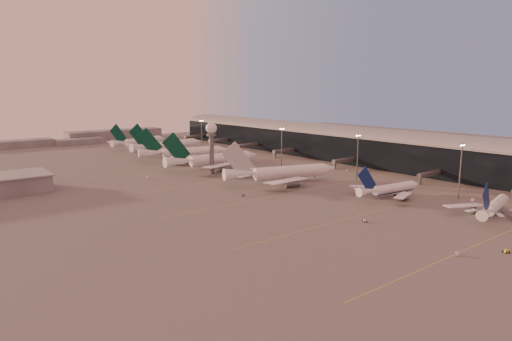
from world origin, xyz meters
TOP-DOWN VIEW (x-y plane):
  - ground at (0.00, 0.00)m, footprint 700.00×700.00m
  - taxiway_markings at (30.00, 56.00)m, footprint 180.00×185.25m
  - terminal at (107.88, 110.09)m, footprint 57.00×362.00m
  - radar_tower at (5.00, 120.00)m, footprint 6.40×6.40m
  - mast_a at (58.00, 0.00)m, footprint 3.60×0.56m
  - mast_b at (55.00, 55.00)m, footprint 3.60×0.56m
  - mast_c at (50.00, 110.00)m, footprint 3.60×0.56m
  - mast_d at (48.00, 200.00)m, footprint 3.60×0.56m
  - distant_horizon at (2.62, 325.14)m, footprint 165.00×37.50m
  - narrowbody_near at (41.29, -23.07)m, footprint 40.33×31.85m
  - narrowbody_mid at (36.71, 21.06)m, footprint 39.95×31.72m
  - widebody_white at (20.19, 75.80)m, footprint 63.14×49.87m
  - greentail_a at (15.65, 134.20)m, footprint 65.90×53.12m
  - greentail_b at (18.17, 173.58)m, footprint 62.23×49.60m
  - greentail_c at (26.55, 213.47)m, footprint 65.62×52.63m
  - greentail_d at (22.98, 256.82)m, footprint 56.60×45.00m
  - gsv_truck_a at (-10.01, -35.50)m, footprint 5.73×4.08m
  - gsv_tug_near at (3.36, -43.81)m, footprint 3.01×3.89m
  - gsv_catering_a at (58.08, -6.74)m, footprint 6.08×3.69m
  - gsv_tug_mid at (-4.16, 3.02)m, footprint 3.56×2.97m
  - gsv_truck_b at (44.01, 40.86)m, footprint 6.38×4.12m
  - gsv_truck_c at (-14.39, 63.97)m, footprint 5.70×5.02m
  - gsv_catering_b at (71.58, 75.47)m, footprint 5.05×2.48m
  - gsv_tug_far at (11.57, 100.32)m, footprint 3.49×4.50m
  - gsv_truck_d at (-30.95, 129.12)m, footprint 2.63×5.98m

SIDE VIEW (x-z plane):
  - ground at x=0.00m, z-range 0.00..0.00m
  - taxiway_markings at x=30.00m, z-range 0.00..0.02m
  - gsv_tug_mid at x=-4.16m, z-range 0.01..0.89m
  - gsv_tug_near at x=3.36m, z-range 0.01..0.99m
  - gsv_tug_far at x=11.57m, z-range 0.02..1.15m
  - gsv_truck_a at x=-10.01m, z-range 0.02..2.21m
  - gsv_truck_c at x=-14.39m, z-range 0.02..2.30m
  - gsv_truck_d at x=-30.95m, z-range 0.02..2.37m
  - gsv_truck_b at x=44.01m, z-range 0.02..2.45m
  - gsv_catering_b at x=71.58m, z-range 0.00..4.11m
  - gsv_catering_a at x=58.08m, z-range 0.00..4.65m
  - narrowbody_mid at x=36.71m, z-range -4.65..10.98m
  - narrowbody_near at x=41.29m, z-range -4.75..11.21m
  - greentail_d at x=22.98m, z-range -6.88..14.39m
  - distant_horizon at x=2.62m, z-range -0.61..8.39m
  - widebody_white at x=20.19m, z-range -7.46..15.38m
  - greentail_b at x=18.17m, z-range -7.48..15.65m
  - greentail_a at x=15.65m, z-range -7.74..16.19m
  - greentail_c at x=26.55m, z-range -7.74..16.20m
  - terminal at x=107.88m, z-range -1.00..22.04m
  - mast_a at x=58.00m, z-range 1.24..26.24m
  - mast_b at x=55.00m, z-range 1.24..26.24m
  - mast_c at x=50.00m, z-range 1.24..26.24m
  - mast_d at x=48.00m, z-range 1.24..26.24m
  - radar_tower at x=5.00m, z-range 5.40..36.50m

